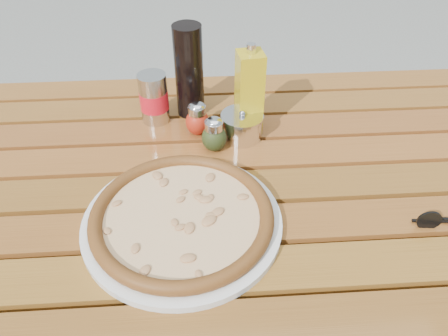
{
  "coord_description": "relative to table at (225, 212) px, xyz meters",
  "views": [
    {
      "loc": [
        -0.04,
        -0.64,
        1.34
      ],
      "look_at": [
        0.0,
        0.02,
        0.78
      ],
      "focal_mm": 35.0,
      "sensor_mm": 36.0,
      "label": 1
    }
  ],
  "objects": [
    {
      "name": "pepper_shaker",
      "position": [
        -0.05,
        0.18,
        0.11
      ],
      "size": [
        0.06,
        0.06,
        0.08
      ],
      "rotation": [
        0.0,
        0.0,
        -0.13
      ],
      "color": "red",
      "rests_on": "table"
    },
    {
      "name": "sunglasses",
      "position": [
        0.39,
        -0.13,
        0.09
      ],
      "size": [
        0.11,
        0.03,
        0.04
      ],
      "rotation": [
        0.0,
        0.0,
        -0.1
      ],
      "color": "black",
      "rests_on": "table"
    },
    {
      "name": "parmesan_tin",
      "position": [
        0.05,
        0.16,
        0.11
      ],
      "size": [
        0.12,
        0.12,
        0.07
      ],
      "rotation": [
        0.0,
        0.0,
        -0.29
      ],
      "color": "silver",
      "rests_on": "table"
    },
    {
      "name": "pizza",
      "position": [
        -0.08,
        -0.1,
        0.1
      ],
      "size": [
        0.44,
        0.44,
        0.03
      ],
      "rotation": [
        0.0,
        0.0,
        0.43
      ],
      "color": "#FFE7B6",
      "rests_on": "plate"
    },
    {
      "name": "olive_oil_cruet",
      "position": [
        0.07,
        0.2,
        0.17
      ],
      "size": [
        0.06,
        0.06,
        0.21
      ],
      "rotation": [
        0.0,
        0.0,
        0.14
      ],
      "color": "#B79B13",
      "rests_on": "table"
    },
    {
      "name": "plate",
      "position": [
        -0.08,
        -0.1,
        0.08
      ],
      "size": [
        0.43,
        0.43,
        0.01
      ],
      "primitive_type": "cylinder",
      "rotation": [
        0.0,
        0.0,
        0.23
      ],
      "color": "silver",
      "rests_on": "table"
    },
    {
      "name": "soda_can",
      "position": [
        -0.15,
        0.25,
        0.13
      ],
      "size": [
        0.08,
        0.08,
        0.12
      ],
      "rotation": [
        0.0,
        0.0,
        0.25
      ],
      "color": "silver",
      "rests_on": "table"
    },
    {
      "name": "table",
      "position": [
        0.0,
        0.0,
        0.0
      ],
      "size": [
        1.4,
        0.9,
        0.75
      ],
      "color": "#34200B",
      "rests_on": "ground"
    },
    {
      "name": "oregano_shaker",
      "position": [
        -0.01,
        0.12,
        0.11
      ],
      "size": [
        0.07,
        0.07,
        0.08
      ],
      "rotation": [
        0.0,
        0.0,
        0.24
      ],
      "color": "#333E18",
      "rests_on": "table"
    },
    {
      "name": "dark_bottle",
      "position": [
        -0.06,
        0.27,
        0.19
      ],
      "size": [
        0.08,
        0.08,
        0.22
      ],
      "primitive_type": "cylinder",
      "rotation": [
        0.0,
        0.0,
        0.19
      ],
      "color": "black",
      "rests_on": "table"
    }
  ]
}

